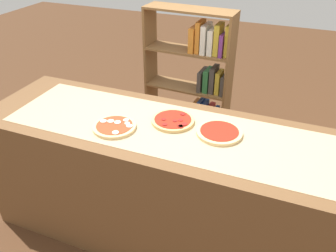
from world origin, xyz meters
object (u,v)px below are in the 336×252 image
at_px(pizza_pepperoni_1, 173,121).
at_px(bookshelf, 199,89).
at_px(pizza_plain_2, 219,132).
at_px(pizza_mozzarella_0, 115,126).

distance_m(pizza_pepperoni_1, bookshelf, 0.98).
bearing_deg(pizza_plain_2, pizza_mozzarella_0, -164.18).
height_order(pizza_mozzarella_0, pizza_plain_2, pizza_mozzarella_0).
height_order(pizza_mozzarella_0, bookshelf, bookshelf).
relative_size(pizza_pepperoni_1, pizza_plain_2, 0.98).
height_order(pizza_plain_2, bookshelf, bookshelf).
xyz_separation_m(pizza_pepperoni_1, bookshelf, (-0.12, 0.95, -0.23)).
height_order(pizza_pepperoni_1, bookshelf, bookshelf).
relative_size(pizza_mozzarella_0, pizza_plain_2, 0.97).
relative_size(pizza_pepperoni_1, bookshelf, 0.19).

